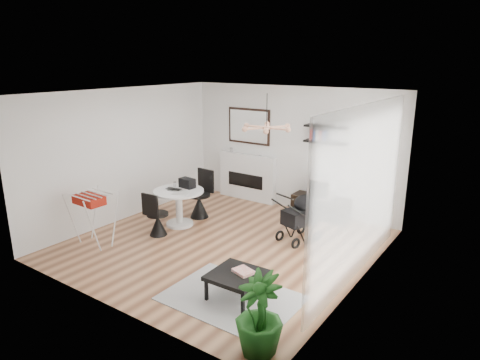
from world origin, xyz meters
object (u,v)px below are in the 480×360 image
Objects in this scene: stroller at (301,219)px; tv_console at (320,207)px; drying_rack at (94,218)px; crt_tv at (323,187)px; coffee_table at (237,276)px; fireplace at (247,171)px; dining_table at (179,202)px; potted_plant at (259,314)px.

tv_console is at bearing 117.85° from stroller.
drying_rack is (-2.74, -3.61, 0.29)m from tv_console.
crt_tv is 1.34m from stroller.
drying_rack is 1.01× the size of stroller.
drying_rack is 3.74m from stroller.
drying_rack reaches higher than coffee_table.
stroller is (2.17, -1.45, -0.28)m from fireplace.
dining_table is 1.40× the size of coffee_table.
coffee_table is at bearing -58.04° from fireplace.
potted_plant is (4.01, -0.82, -0.02)m from drying_rack.
fireplace reaches higher than coffee_table.
coffee_table is at bearing -66.79° from stroller.
fireplace reaches higher than potted_plant.
fireplace is 4.34× the size of crt_tv.
stroller is at bearing 94.43° from coffee_table.
drying_rack is (-0.60, -1.57, 0.03)m from dining_table.
fireplace is 2.26× the size of stroller.
potted_plant is (1.27, -4.43, 0.26)m from tv_console.
stroller reaches higher than dining_table.
crt_tv is at bearing -4.20° from fireplace.
dining_table is 2.46m from stroller.
crt_tv is (0.03, -0.00, 0.44)m from tv_console.
drying_rack reaches higher than stroller.
crt_tv is 4.60m from potted_plant.
dining_table is at bearing 147.97° from coffee_table.
drying_rack is 0.99× the size of potted_plant.
tv_console is at bearing 43.63° from dining_table.
dining_table is (-0.18, -2.18, -0.20)m from fireplace.
potted_plant is (1.24, -4.43, -0.18)m from crt_tv.
fireplace reaches higher than crt_tv.
tv_console is 4.54m from drying_rack.
fireplace is 2.21× the size of potted_plant.
dining_table is at bearing 71.05° from drying_rack.
stroller is at bearing -80.92° from tv_console.
fireplace is 1.80× the size of tv_console.
fireplace is 3.00× the size of coffee_table.
drying_rack reaches higher than dining_table.
potted_plant is at bearing -54.78° from fireplace.
coffee_table is (3.13, -0.01, -0.18)m from drying_rack.
dining_table reaches higher than tv_console.
stroller is 3.30m from potted_plant.
fireplace is 2.20m from dining_table.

